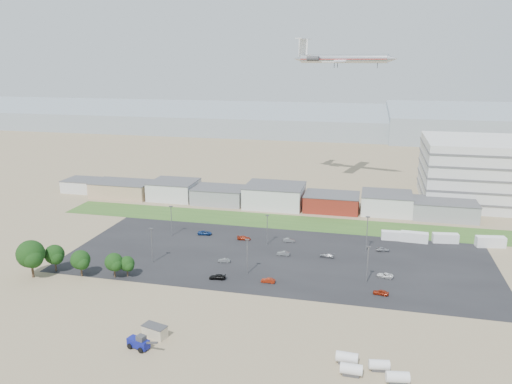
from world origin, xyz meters
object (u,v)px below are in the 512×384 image
(box_trailer_a, at_px, (393,236))
(parked_car_3, at_px, (217,277))
(parked_car_12, at_px, (327,255))
(tree_far_left, at_px, (31,257))
(parked_car_0, at_px, (385,275))
(parked_car_7, at_px, (283,253))
(parked_car_2, at_px, (381,292))
(airliner, at_px, (343,59))
(parked_car_9, at_px, (205,233))
(parked_car_6, at_px, (244,238))
(parked_car_8, at_px, (383,249))
(parked_car_4, at_px, (224,260))
(parked_car_10, at_px, (117,266))
(portable_shed, at_px, (155,331))
(telehandler, at_px, (138,341))
(storage_tank_nw, at_px, (347,357))
(parked_car_13, at_px, (268,280))

(box_trailer_a, relative_size, parked_car_3, 1.71)
(box_trailer_a, relative_size, parked_car_12, 1.80)
(tree_far_left, xyz_separation_m, parked_car_3, (46.97, 9.99, -5.09))
(parked_car_0, bearing_deg, parked_car_7, -99.77)
(parked_car_2, bearing_deg, airliner, -162.46)
(parked_car_12, bearing_deg, parked_car_7, -78.77)
(tree_far_left, xyz_separation_m, airliner, (69.69, 117.98, 49.57))
(tree_far_left, bearing_deg, parked_car_2, 6.83)
(parked_car_9, relative_size, parked_car_12, 1.11)
(airliner, bearing_deg, parked_car_3, -87.15)
(parked_car_9, bearing_deg, parked_car_2, -126.86)
(box_trailer_a, xyz_separation_m, parked_car_6, (-45.69, -10.89, -0.76))
(parked_car_0, xyz_separation_m, parked_car_8, (-0.32, 18.69, 0.07))
(parked_car_0, xyz_separation_m, parked_car_4, (-43.63, -0.00, -0.02))
(parked_car_6, bearing_deg, parked_car_10, 130.29)
(parked_car_8, bearing_deg, tree_far_left, 106.19)
(parked_car_6, bearing_deg, parked_car_4, 172.04)
(parked_car_10, relative_size, parked_car_12, 0.97)
(portable_shed, distance_m, parked_car_12, 58.97)
(telehandler, height_order, parked_car_4, telehandler)
(box_trailer_a, height_order, parked_car_7, box_trailer_a)
(parked_car_4, xyz_separation_m, parked_car_9, (-12.71, 20.38, 0.07))
(tree_far_left, distance_m, parked_car_7, 67.77)
(parked_car_9, bearing_deg, parked_car_10, 146.66)
(portable_shed, height_order, storage_tank_nw, portable_shed)
(telehandler, relative_size, storage_tank_nw, 1.80)
(tree_far_left, bearing_deg, storage_tank_nw, -13.60)
(storage_tank_nw, height_order, parked_car_8, storage_tank_nw)
(parked_car_13, bearing_deg, telehandler, -28.17)
(portable_shed, distance_m, parked_car_8, 74.83)
(parked_car_6, distance_m, parked_car_10, 40.45)
(tree_far_left, relative_size, parked_car_4, 3.38)
(telehandler, height_order, parked_car_8, telehandler)
(parked_car_4, distance_m, parked_car_9, 24.02)
(tree_far_left, height_order, parked_car_10, tree_far_left)
(telehandler, relative_size, parked_car_7, 1.95)
(parked_car_6, relative_size, parked_car_7, 1.14)
(parked_car_0, bearing_deg, parked_car_6, -106.09)
(parked_car_4, height_order, parked_car_8, parked_car_8)
(parked_car_2, relative_size, parked_car_13, 1.04)
(parked_car_9, bearing_deg, parked_car_13, -145.68)
(portable_shed, relative_size, parked_car_10, 1.29)
(storage_tank_nw, height_order, parked_car_3, storage_tank_nw)
(parked_car_3, distance_m, parked_car_9, 34.47)
(storage_tank_nw, relative_size, parked_car_2, 1.08)
(parked_car_0, xyz_separation_m, parked_car_6, (-42.78, 18.69, 0.04))
(parked_car_0, bearing_deg, parked_car_10, -74.28)
(parked_car_0, distance_m, parked_car_10, 71.79)
(portable_shed, height_order, parked_car_6, portable_shed)
(parked_car_6, xyz_separation_m, parked_car_13, (13.85, -28.76, -0.02))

